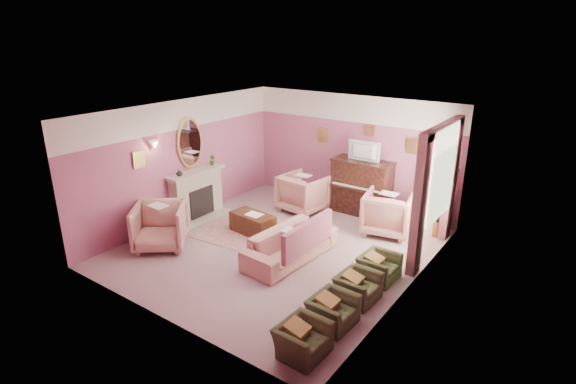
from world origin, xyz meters
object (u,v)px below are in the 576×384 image
Objects in this scene: television at (363,150)px; olive_chair_c at (358,283)px; olive_chair_b at (333,306)px; side_table at (428,218)px; olive_chair_a at (303,335)px; piano at (361,188)px; floral_armchair_front at (160,224)px; olive_chair_d at (379,263)px; coffee_table at (253,223)px; floral_armchair_right at (388,211)px; sofa at (291,239)px; floral_armchair_left at (303,191)px.

television is 1.13× the size of olive_chair_c.
olive_chair_b is 1.01× the size of side_table.
olive_chair_a is at bearing -90.00° from olive_chair_b.
piano is at bearing 174.20° from side_table.
olive_chair_d is at bearing 18.96° from floral_armchair_front.
floral_armchair_right is (2.40, 1.73, 0.29)m from coffee_table.
floral_armchair_right is 4.44m from olive_chair_a.
floral_armchair_right reaches higher than side_table.
olive_chair_c is at bearing -63.51° from television.
piano is at bearing 122.78° from olive_chair_d.
floral_armchair_right reaches higher than olive_chair_a.
side_table reaches higher than olive_chair_d.
floral_armchair_front is at bearing -123.96° from coffee_table.
piano is 0.67× the size of sofa.
television is 3.10m from coffee_table.
floral_armchair_front is (-2.49, -4.08, -0.13)m from piano.
olive_chair_d is (1.70, -2.59, -1.29)m from television.
side_table reaches higher than olive_chair_a.
floral_armchair_left is (-1.23, -0.65, -1.08)m from television.
sofa is 1.81m from olive_chair_c.
coffee_table is 1.78m from floral_armchair_left.
sofa is (1.36, -0.48, 0.20)m from coffee_table.
floral_armchair_front is (-3.49, -3.36, 0.00)m from floral_armchair_right.
piano is 1.36× the size of floral_armchair_front.
piano is at bearing 90.00° from television.
sofa is (-0.03, -2.93, -0.23)m from piano.
olive_chair_a is 1.01× the size of side_table.
floral_armchair_right is at bearing 101.04° from olive_chair_b.
floral_armchair_left is 1.00× the size of floral_armchair_right.
olive_chair_b is at bearing -90.00° from olive_chair_c.
television reaches higher than piano.
floral_armchair_right is at bearing -33.47° from television.
coffee_table is 0.97× the size of floral_armchair_right.
olive_chair_a is (2.92, -4.40, -0.21)m from floral_armchair_left.
floral_armchair_right is 1.46× the size of olive_chair_b.
sofa is at bearing 24.95° from floral_armchair_front.
coffee_table is 3.87m from side_table.
floral_armchair_left reaches higher than coffee_table.
olive_chair_d is at bearing 90.00° from olive_chair_c.
piano is 5.38m from olive_chair_a.
olive_chair_c is 1.01× the size of side_table.
piano is at bearing 108.42° from olive_chair_a.
floral_armchair_front is 4.32m from olive_chair_a.
floral_armchair_right is 2.84m from olive_chair_c.
side_table is (1.77, 2.75, -0.07)m from sofa.
sofa is at bearing 142.09° from olive_chair_b.
piano reaches higher than olive_chair_a.
floral_armchair_front is (-1.10, -1.63, 0.29)m from coffee_table.
coffee_table is 1.46m from sofa.
olive_chair_c is 3.28m from side_table.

